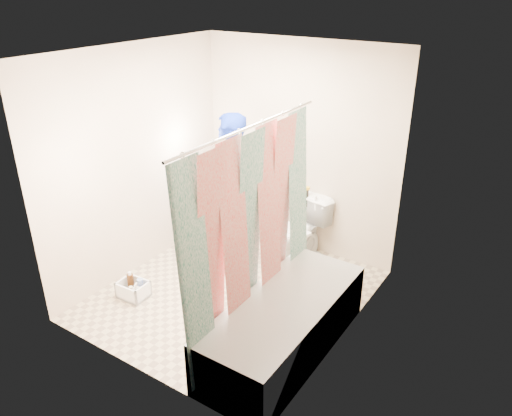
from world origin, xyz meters
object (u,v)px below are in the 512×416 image
Objects in this scene: bathtub at (284,324)px; cleaning_caddy at (134,290)px; plumber at (229,187)px; toilet at (298,231)px.

bathtub is 5.86× the size of cleaning_caddy.
plumber is 5.63× the size of cleaning_caddy.
plumber reaches higher than bathtub.
cleaning_caddy is (-1.66, -0.16, -0.19)m from bathtub.
toilet is at bearing 114.53° from bathtub.
toilet is 1.89m from cleaning_caddy.
bathtub is at bearing 2.86° from cleaning_caddy.
toilet is at bearing 54.20° from cleaning_caddy.
plumber is 1.49m from cleaning_caddy.
toilet is 0.92m from plumber.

